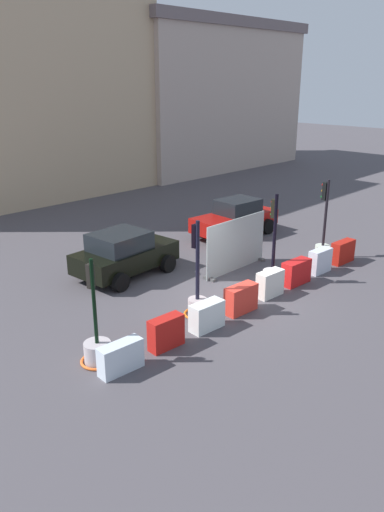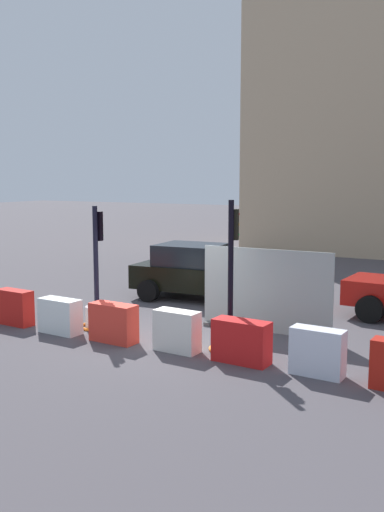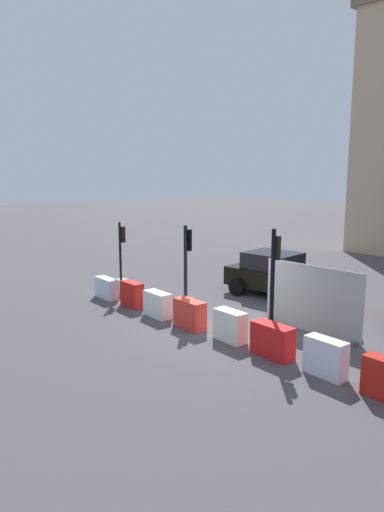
{
  "view_description": "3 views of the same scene",
  "coord_description": "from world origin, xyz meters",
  "px_view_note": "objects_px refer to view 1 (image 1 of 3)",
  "views": [
    {
      "loc": [
        -11.81,
        -9.67,
        6.85
      ],
      "look_at": [
        -1.54,
        0.39,
        1.7
      ],
      "focal_mm": 34.95,
      "sensor_mm": 36.0,
      "label": 1
    },
    {
      "loc": [
        6.77,
        -11.09,
        3.65
      ],
      "look_at": [
        0.41,
        0.56,
        1.84
      ],
      "focal_mm": 40.22,
      "sensor_mm": 36.0,
      "label": 2
    },
    {
      "loc": [
        9.29,
        -10.08,
        4.63
      ],
      "look_at": [
        -1.57,
        -0.13,
        2.02
      ],
      "focal_mm": 32.67,
      "sensor_mm": 36.0,
      "label": 3
    }
  ],
  "objects_px": {
    "traffic_light_3": "(323,240)",
    "construction_barrier_7": "(343,252)",
    "construction_barrier_0": "(121,357)",
    "construction_barrier_4": "(270,284)",
    "construction_barrier_3": "(241,299)",
    "construction_barrier_1": "(166,333)",
    "traffic_light_2": "(272,270)",
    "construction_barrier_2": "(207,316)",
    "construction_barrier_6": "(320,261)",
    "construction_barrier_5": "(296,272)",
    "car_black_sedan": "(124,253)",
    "traffic_light_0": "(97,347)",
    "traffic_light_1": "(197,298)",
    "car_red_compact": "(235,218)"
  },
  "relations": [
    {
      "from": "traffic_light_3",
      "to": "construction_barrier_7",
      "type": "xyz_separation_m",
      "value": [
        -0.01,
        -0.9,
        -0.28
      ]
    },
    {
      "from": "construction_barrier_0",
      "to": "construction_barrier_4",
      "type": "bearing_deg",
      "value": 0.68
    },
    {
      "from": "construction_barrier_3",
      "to": "construction_barrier_1",
      "type": "bearing_deg",
      "value": 178.95
    },
    {
      "from": "traffic_light_2",
      "to": "construction_barrier_2",
      "type": "relative_size",
      "value": 2.98
    },
    {
      "from": "construction_barrier_6",
      "to": "construction_barrier_3",
      "type": "bearing_deg",
      "value": -179.8
    },
    {
      "from": "construction_barrier_5",
      "to": "car_black_sedan",
      "type": "xyz_separation_m",
      "value": [
        -3.69,
        4.97,
        0.4
      ]
    },
    {
      "from": "traffic_light_0",
      "to": "construction_barrier_0",
      "type": "bearing_deg",
      "value": -78.98
    },
    {
      "from": "construction_barrier_4",
      "to": "construction_barrier_5",
      "type": "bearing_deg",
      "value": -1.25
    },
    {
      "from": "traffic_light_3",
      "to": "construction_barrier_3",
      "type": "xyz_separation_m",
      "value": [
        -6.22,
        -0.84,
        -0.28
      ]
    },
    {
      "from": "construction_barrier_5",
      "to": "traffic_light_3",
      "type": "bearing_deg",
      "value": 14.45
    },
    {
      "from": "construction_barrier_5",
      "to": "construction_barrier_0",
      "type": "bearing_deg",
      "value": -179.7
    },
    {
      "from": "construction_barrier_3",
      "to": "construction_barrier_5",
      "type": "bearing_deg",
      "value": 0.71
    },
    {
      "from": "construction_barrier_0",
      "to": "car_black_sedan",
      "type": "height_order",
      "value": "car_black_sedan"
    },
    {
      "from": "construction_barrier_2",
      "to": "construction_barrier_4",
      "type": "distance_m",
      "value": 3.16
    },
    {
      "from": "traffic_light_3",
      "to": "construction_barrier_0",
      "type": "distance_m",
      "value": 10.91
    },
    {
      "from": "construction_barrier_2",
      "to": "construction_barrier_3",
      "type": "bearing_deg",
      "value": 0.34
    },
    {
      "from": "construction_barrier_5",
      "to": "construction_barrier_7",
      "type": "height_order",
      "value": "construction_barrier_7"
    },
    {
      "from": "construction_barrier_1",
      "to": "construction_barrier_2",
      "type": "distance_m",
      "value": 1.53
    },
    {
      "from": "construction_barrier_1",
      "to": "construction_barrier_2",
      "type": "relative_size",
      "value": 0.95
    },
    {
      "from": "construction_barrier_0",
      "to": "construction_barrier_5",
      "type": "bearing_deg",
      "value": 0.3
    },
    {
      "from": "traffic_light_1",
      "to": "traffic_light_3",
      "type": "height_order",
      "value": "traffic_light_3"
    },
    {
      "from": "traffic_light_1",
      "to": "construction_barrier_4",
      "type": "xyz_separation_m",
      "value": [
        2.7,
        -0.75,
        -0.11
      ]
    },
    {
      "from": "construction_barrier_1",
      "to": "car_black_sedan",
      "type": "xyz_separation_m",
      "value": [
        2.51,
        4.95,
        0.39
      ]
    },
    {
      "from": "construction_barrier_6",
      "to": "car_black_sedan",
      "type": "height_order",
      "value": "car_black_sedan"
    },
    {
      "from": "traffic_light_1",
      "to": "construction_barrier_3",
      "type": "distance_m",
      "value": 1.37
    },
    {
      "from": "traffic_light_2",
      "to": "construction_barrier_5",
      "type": "height_order",
      "value": "traffic_light_2"
    },
    {
      "from": "construction_barrier_2",
      "to": "construction_barrier_5",
      "type": "height_order",
      "value": "construction_barrier_5"
    },
    {
      "from": "construction_barrier_1",
      "to": "construction_barrier_4",
      "type": "xyz_separation_m",
      "value": [
        4.69,
        0.01,
        -0.0
      ]
    },
    {
      "from": "construction_barrier_0",
      "to": "construction_barrier_4",
      "type": "relative_size",
      "value": 1.16
    },
    {
      "from": "traffic_light_0",
      "to": "construction_barrier_2",
      "type": "distance_m",
      "value": 3.34
    },
    {
      "from": "traffic_light_1",
      "to": "traffic_light_2",
      "type": "xyz_separation_m",
      "value": [
        3.66,
        -0.15,
        -0.05
      ]
    },
    {
      "from": "traffic_light_3",
      "to": "construction_barrier_5",
      "type": "bearing_deg",
      "value": -165.55
    },
    {
      "from": "traffic_light_0",
      "to": "car_red_compact",
      "type": "relative_size",
      "value": 0.65
    },
    {
      "from": "construction_barrier_1",
      "to": "construction_barrier_3",
      "type": "distance_m",
      "value": 3.09
    },
    {
      "from": "traffic_light_0",
      "to": "construction_barrier_7",
      "type": "xyz_separation_m",
      "value": [
        11.02,
        -0.83,
        0.02
      ]
    },
    {
      "from": "traffic_light_3",
      "to": "car_red_compact",
      "type": "distance_m",
      "value": 4.47
    },
    {
      "from": "construction_barrier_0",
      "to": "construction_barrier_5",
      "type": "relative_size",
      "value": 1.0
    },
    {
      "from": "construction_barrier_2",
      "to": "traffic_light_2",
      "type": "bearing_deg",
      "value": 9.36
    },
    {
      "from": "traffic_light_1",
      "to": "construction_barrier_4",
      "type": "distance_m",
      "value": 2.8
    },
    {
      "from": "construction_barrier_4",
      "to": "construction_barrier_7",
      "type": "distance_m",
      "value": 4.61
    },
    {
      "from": "construction_barrier_2",
      "to": "construction_barrier_3",
      "type": "height_order",
      "value": "construction_barrier_3"
    },
    {
      "from": "construction_barrier_2",
      "to": "car_black_sedan",
      "type": "bearing_deg",
      "value": 79.03
    },
    {
      "from": "traffic_light_0",
      "to": "construction_barrier_4",
      "type": "bearing_deg",
      "value": -6.14
    },
    {
      "from": "construction_barrier_3",
      "to": "construction_barrier_5",
      "type": "height_order",
      "value": "construction_barrier_3"
    },
    {
      "from": "car_black_sedan",
      "to": "traffic_light_1",
      "type": "bearing_deg",
      "value": -96.97
    },
    {
      "from": "construction_barrier_1",
      "to": "construction_barrier_2",
      "type": "xyz_separation_m",
      "value": [
        1.53,
        -0.07,
        -0.03
      ]
    },
    {
      "from": "construction_barrier_6",
      "to": "construction_barrier_7",
      "type": "xyz_separation_m",
      "value": [
        1.56,
        -0.08,
        -0.01
      ]
    },
    {
      "from": "traffic_light_1",
      "to": "traffic_light_2",
      "type": "height_order",
      "value": "traffic_light_2"
    },
    {
      "from": "construction_barrier_3",
      "to": "construction_barrier_7",
      "type": "height_order",
      "value": "construction_barrier_7"
    },
    {
      "from": "construction_barrier_4",
      "to": "traffic_light_0",
      "type": "bearing_deg",
      "value": 173.86
    }
  ]
}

